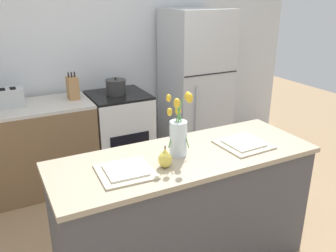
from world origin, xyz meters
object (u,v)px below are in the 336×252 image
pear_figurine (165,159)px  knife_block (73,88)px  toaster (9,98)px  cooking_pot (116,87)px  plate_setting_right (243,144)px  refrigerator (195,86)px  plate_setting_left (125,171)px  stove_range (120,133)px  flower_vase (179,133)px

pear_figurine → knife_block: (-0.16, 1.74, 0.06)m
pear_figurine → toaster: toaster is taller
cooking_pot → plate_setting_right: bearing=-77.7°
pear_figurine → cooking_pot: bearing=80.7°
refrigerator → plate_setting_left: refrigerator is taller
stove_range → toaster: size_ratio=3.19×
knife_block → cooking_pot: bearing=-4.7°
pear_figurine → toaster: size_ratio=0.51×
flower_vase → cooking_pot: (0.12, 1.58, -0.07)m
flower_vase → plate_setting_right: 0.51m
plate_setting_right → cooking_pot: cooking_pot is taller
refrigerator → plate_setting_left: size_ratio=5.11×
stove_range → cooking_pot: 0.53m
stove_range → refrigerator: size_ratio=0.52×
pear_figurine → stove_range: bearing=80.1°
stove_range → flower_vase: bearing=-95.1°
pear_figurine → knife_block: knife_block is taller
flower_vase → plate_setting_right: bearing=-8.6°
stove_range → plate_setting_left: 1.80m
pear_figurine → toaster: bearing=113.2°
plate_setting_right → pear_figurine: bearing=-176.1°
toaster → knife_block: knife_block is taller
toaster → plate_setting_right: bearing=-50.8°
plate_setting_left → knife_block: size_ratio=1.25×
flower_vase → pear_figurine: bearing=-143.3°
stove_range → knife_block: 0.72m
stove_range → knife_block: (-0.46, 0.04, 0.56)m
stove_range → plate_setting_right: size_ratio=2.63×
stove_range → knife_block: knife_block is taller
refrigerator → cooking_pot: 0.97m
refrigerator → pear_figurine: 2.11m
refrigerator → pear_figurine: refrigerator is taller
stove_range → toaster: bearing=177.3°
flower_vase → plate_setting_left: flower_vase is taller
stove_range → knife_block: size_ratio=3.31×
flower_vase → plate_setting_left: (-0.40, -0.07, -0.15)m
plate_setting_left → cooking_pot: 1.74m
flower_vase → cooking_pot: flower_vase is taller
refrigerator → knife_block: size_ratio=6.41×
knife_block → stove_range: bearing=-5.0°
pear_figurine → plate_setting_left: size_ratio=0.42×
refrigerator → toaster: bearing=178.6°
plate_setting_right → knife_block: knife_block is taller
plate_setting_left → plate_setting_right: same height
plate_setting_left → plate_setting_right: size_ratio=1.00×
plate_setting_left → knife_block: 1.70m
plate_setting_right → refrigerator: bearing=69.8°
refrigerator → flower_vase: size_ratio=3.96×
flower_vase → toaster: flower_vase is taller
flower_vase → plate_setting_left: bearing=-169.7°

